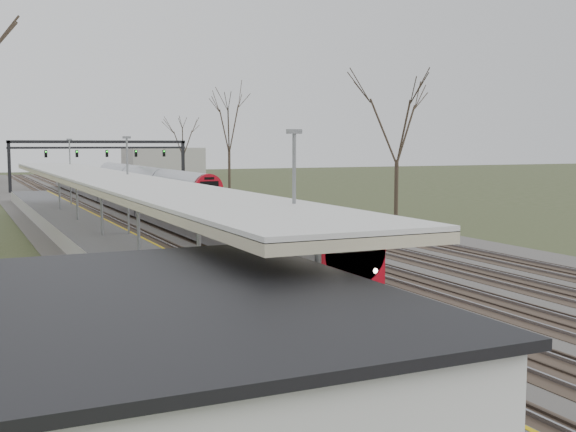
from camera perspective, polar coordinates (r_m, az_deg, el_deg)
name	(u,v)px	position (r m, az deg, el deg)	size (l,w,h in m)	color
track_bed	(169,212)	(60.56, -9.39, 0.34)	(24.00, 160.00, 0.22)	#474442
platform	(91,237)	(41.50, -15.32, -1.64)	(3.50, 69.00, 1.00)	#9E9B93
canopy	(105,179)	(36.77, -14.28, 2.83)	(4.10, 50.00, 3.11)	slate
station_building	(187,393)	(12.30, -8.01, -13.72)	(6.00, 9.00, 3.20)	silver
signal_gantry	(100,150)	(89.57, -14.60, 5.06)	(21.00, 0.59, 6.08)	black
tree_east_far	(397,122)	(54.10, 8.63, 7.37)	(5.00, 5.00, 10.30)	#2D231C
train_near	(130,194)	(61.77, -12.40, 1.70)	(2.62, 75.21, 3.05)	#999BA3
train_far	(147,180)	(85.15, -11.08, 2.81)	(2.62, 45.21, 3.05)	#999BA3
passenger	(477,374)	(12.87, 14.68, -11.98)	(0.59, 0.39, 1.62)	#292E50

